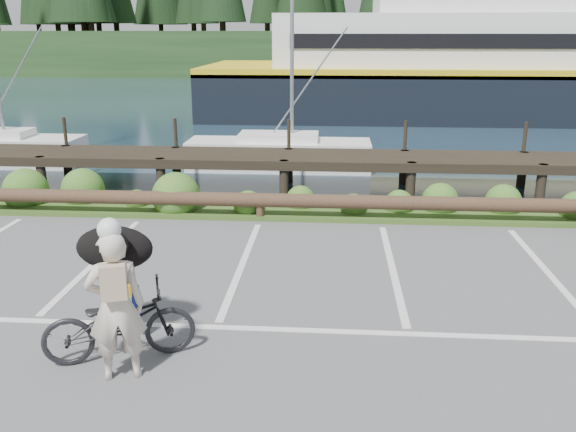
# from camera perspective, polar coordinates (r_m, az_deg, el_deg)

# --- Properties ---
(ground) EXTENTS (72.00, 72.00, 0.00)m
(ground) POSITION_cam_1_polar(r_m,az_deg,el_deg) (8.92, -6.17, -9.16)
(ground) COLOR #515153
(harbor_backdrop) EXTENTS (170.00, 160.00, 30.00)m
(harbor_backdrop) POSITION_cam_1_polar(r_m,az_deg,el_deg) (86.49, 3.61, 14.24)
(harbor_backdrop) COLOR #192C3C
(harbor_backdrop) RESTS_ON ground
(vegetation_strip) EXTENTS (34.00, 1.60, 0.10)m
(vegetation_strip) POSITION_cam_1_polar(r_m,az_deg,el_deg) (13.81, -2.29, 0.67)
(vegetation_strip) COLOR #3D5B21
(vegetation_strip) RESTS_ON ground
(log_rail) EXTENTS (32.00, 0.30, 0.60)m
(log_rail) POSITION_cam_1_polar(r_m,az_deg,el_deg) (13.16, -2.63, -0.39)
(log_rail) COLOR #443021
(log_rail) RESTS_ON ground
(bicycle) EXTENTS (1.94, 1.20, 0.96)m
(bicycle) POSITION_cam_1_polar(r_m,az_deg,el_deg) (7.84, -15.52, -9.62)
(bicycle) COLOR black
(bicycle) RESTS_ON ground
(cyclist) EXTENTS (0.76, 0.62, 1.80)m
(cyclist) POSITION_cam_1_polar(r_m,az_deg,el_deg) (7.27, -15.80, -8.13)
(cyclist) COLOR beige
(cyclist) RESTS_ON ground
(dog) EXTENTS (0.78, 1.10, 0.57)m
(dog) POSITION_cam_1_polar(r_m,az_deg,el_deg) (8.09, -15.92, -2.89)
(dog) COLOR black
(dog) RESTS_ON bicycle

